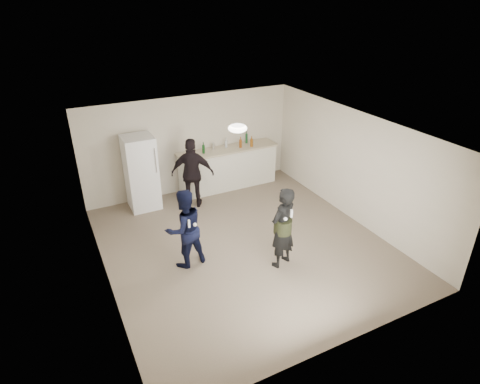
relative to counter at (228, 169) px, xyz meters
name	(u,v)px	position (x,y,z in m)	size (l,w,h in m)	color
floor	(244,245)	(-0.89, -2.67, -0.53)	(6.00, 6.00, 0.00)	#6B5B4C
ceiling	(245,130)	(-0.89, -2.67, 1.98)	(6.00, 6.00, 0.00)	silver
wall_back	(191,144)	(-0.89, 0.33, 0.72)	(6.00, 6.00, 0.00)	beige
wall_front	(346,280)	(-0.89, -5.67, 0.72)	(6.00, 6.00, 0.00)	beige
wall_left	(99,225)	(-3.64, -2.67, 0.72)	(6.00, 6.00, 0.00)	beige
wall_right	(354,167)	(1.86, -2.67, 0.72)	(6.00, 6.00, 0.00)	beige
counter	(228,169)	(0.00, 0.00, 0.00)	(2.60, 0.56, 1.05)	silver
counter_top	(228,149)	(0.00, 0.00, 0.55)	(2.68, 0.64, 0.04)	#BDAB92
fridge	(141,173)	(-2.31, -0.07, 0.38)	(0.70, 0.70, 1.80)	white
fridge_handle	(155,160)	(-2.03, -0.44, 0.78)	(0.02, 0.02, 0.60)	silver
ceiling_dome	(238,128)	(-0.89, -2.37, 1.93)	(0.36, 0.36, 0.16)	white
shaker	(213,146)	(-0.35, 0.14, 0.65)	(0.08, 0.08, 0.17)	silver
man	(185,229)	(-2.18, -2.72, 0.26)	(0.77, 0.60, 1.58)	#0E133C
woman	(283,228)	(-0.55, -3.56, 0.29)	(0.59, 0.39, 1.63)	black
camo_shorts	(283,226)	(-0.55, -3.56, 0.32)	(0.34, 0.34, 0.28)	#2D3618
spectator	(193,173)	(-1.21, -0.59, 0.34)	(1.02, 0.42, 1.73)	black
remote_man	(189,224)	(-2.18, -3.00, 0.53)	(0.04, 0.04, 0.15)	white
nunchuk_man	(195,225)	(-2.06, -2.97, 0.45)	(0.07, 0.07, 0.07)	white
remote_woman	(291,213)	(-0.55, -3.81, 0.72)	(0.04, 0.04, 0.15)	silver
nunchuk_woman	(285,219)	(-0.65, -3.78, 0.62)	(0.07, 0.07, 0.07)	white
bottle_cluster	(235,144)	(0.20, 0.00, 0.67)	(1.39, 0.37, 0.25)	brown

